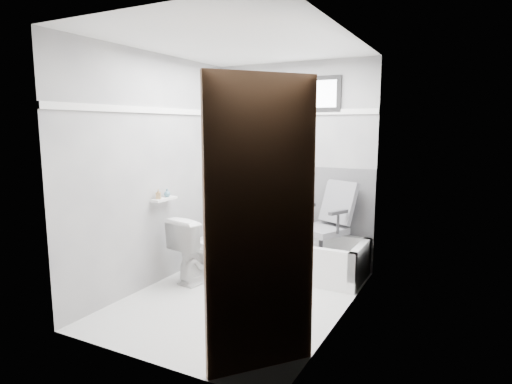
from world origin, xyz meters
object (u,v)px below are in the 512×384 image
Objects in this scene: office_chair at (321,224)px; bathtub at (297,255)px; door at (277,242)px; soap_bottle_b at (167,193)px; toilet at (202,248)px; soap_bottle_a at (158,194)px.

bathtub is at bearing -144.35° from office_chair.
door reaches higher than soap_bottle_b.
office_chair is at bearing 31.56° from soap_bottle_b.
bathtub is 0.46m from office_chair.
door is at bearing -71.25° from bathtub.
bathtub is 2.11× the size of toilet.
soap_bottle_b reaches higher than bathtub.
soap_bottle_b is at bearing 144.23° from door.
soap_bottle_a is 0.14m from soap_bottle_b.
bathtub is at bearing 35.25° from soap_bottle_b.
office_chair is 10.86× the size of soap_bottle_b.
door is (0.49, -2.26, 0.41)m from office_chair.
door reaches higher than soap_bottle_a.
door is 2.29m from soap_bottle_a.
soap_bottle_a is at bearing -90.00° from soap_bottle_b.
door is at bearing -32.92° from soap_bottle_a.
soap_bottle_a is (-0.32, -0.31, 0.62)m from toilet.
soap_bottle_b is at bearing -144.75° from bathtub.
office_chair is 0.47× the size of door.
bathtub is at bearing -131.48° from toilet.
toilet is 0.76m from soap_bottle_a.
soap_bottle_a is 1.21× the size of soap_bottle_b.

